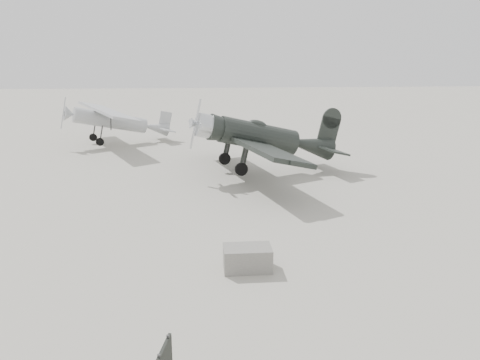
# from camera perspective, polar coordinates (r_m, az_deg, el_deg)

# --- Properties ---
(ground) EXTENTS (160.00, 160.00, 0.00)m
(ground) POSITION_cam_1_polar(r_m,az_deg,el_deg) (18.95, -2.26, -5.24)
(ground) COLOR gray
(ground) RESTS_ON ground
(lowwing_monoplane) EXTENTS (8.94, 12.32, 3.97)m
(lowwing_monoplane) POSITION_cam_1_polar(r_m,az_deg,el_deg) (26.04, 3.03, 5.14)
(lowwing_monoplane) COLOR black
(lowwing_monoplane) RESTS_ON ground
(highwing_monoplane) EXTENTS (8.41, 11.06, 3.22)m
(highwing_monoplane) POSITION_cam_1_polar(r_m,az_deg,el_deg) (36.32, -15.00, 7.33)
(highwing_monoplane) COLOR #9D9FA2
(highwing_monoplane) RESTS_ON ground
(equipment_block) EXTENTS (1.50, 0.94, 0.75)m
(equipment_block) POSITION_cam_1_polar(r_m,az_deg,el_deg) (14.89, 0.91, -9.51)
(equipment_block) COLOR slate
(equipment_block) RESTS_ON ground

